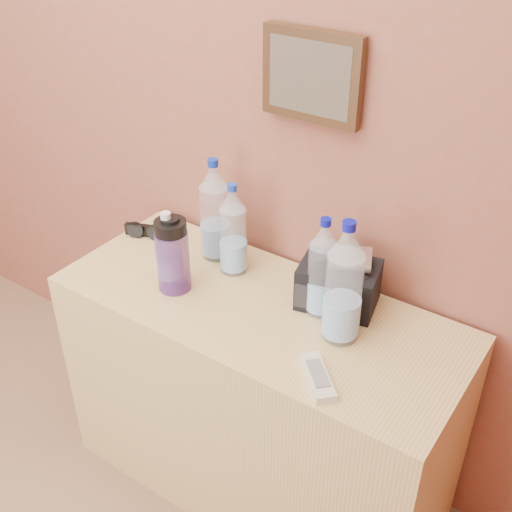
{
  "coord_description": "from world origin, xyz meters",
  "views": [
    {
      "loc": [
        1.37,
        0.48,
        1.94
      ],
      "look_at": [
        0.52,
        1.71,
        0.96
      ],
      "focal_mm": 45.0,
      "sensor_mm": 36.0,
      "label": 1
    }
  ],
  "objects": [
    {
      "name": "pet_large_b",
      "position": [
        0.35,
        1.83,
        0.92
      ],
      "size": [
        0.08,
        0.08,
        0.3
      ],
      "rotation": [
        0.0,
        0.0,
        -0.0
      ],
      "color": "silver",
      "rests_on": "dresser"
    },
    {
      "name": "pet_large_c",
      "position": [
        0.68,
        1.8,
        0.92
      ],
      "size": [
        0.08,
        0.08,
        0.31
      ],
      "rotation": [
        0.0,
        0.0,
        0.2
      ],
      "color": "#C3E1F6",
      "rests_on": "dresser"
    },
    {
      "name": "pet_large_d",
      "position": [
        0.78,
        1.73,
        0.94
      ],
      "size": [
        0.1,
        0.1,
        0.37
      ],
      "rotation": [
        0.0,
        0.0,
        0.22
      ],
      "color": "white",
      "rests_on": "dresser"
    },
    {
      "name": "nalgene_bottle",
      "position": [
        0.26,
        1.65,
        0.9
      ],
      "size": [
        0.1,
        0.1,
        0.25
      ],
      "rotation": [
        0.0,
        0.0,
        0.14
      ],
      "color": "#58278A",
      "rests_on": "dresser"
    },
    {
      "name": "pet_large_a",
      "position": [
        0.25,
        1.87,
        0.93
      ],
      "size": [
        0.09,
        0.09,
        0.35
      ],
      "rotation": [
        0.0,
        0.0,
        0.33
      ],
      "color": "silver",
      "rests_on": "dresser"
    },
    {
      "name": "toiletry_bag",
      "position": [
        0.7,
        1.86,
        0.86
      ],
      "size": [
        0.26,
        0.21,
        0.15
      ],
      "primitive_type": null,
      "rotation": [
        0.0,
        0.0,
        0.24
      ],
      "color": "black",
      "rests_on": "dresser"
    },
    {
      "name": "sunglasses",
      "position": [
        -0.02,
        1.83,
        0.8
      ],
      "size": [
        0.17,
        0.11,
        0.04
      ],
      "primitive_type": null,
      "rotation": [
        0.0,
        0.0,
        0.37
      ],
      "color": "black",
      "rests_on": "dresser"
    },
    {
      "name": "foil_packet",
      "position": [
        0.73,
        1.87,
        0.95
      ],
      "size": [
        0.15,
        0.14,
        0.02
      ],
      "primitive_type": "cube",
      "rotation": [
        0.0,
        0.0,
        0.42
      ],
      "color": "white",
      "rests_on": "toiletry_bag"
    },
    {
      "name": "ac_remote",
      "position": [
        0.82,
        1.55,
        0.79
      ],
      "size": [
        0.16,
        0.16,
        0.02
      ],
      "primitive_type": "cube",
      "rotation": [
        0.0,
        0.0,
        -0.77
      ],
      "color": "silver",
      "rests_on": "dresser"
    },
    {
      "name": "picture_frame",
      "position": [
        0.52,
        1.98,
        1.4
      ],
      "size": [
        0.3,
        0.03,
        0.25
      ],
      "primitive_type": null,
      "color": "#382311",
      "rests_on": "room_shell"
    },
    {
      "name": "pet_small",
      "position": [
        0.25,
        1.64,
        0.9
      ],
      "size": [
        0.08,
        0.08,
        0.26
      ],
      "rotation": [
        0.0,
        0.0,
        -0.28
      ],
      "color": "white",
      "rests_on": "dresser"
    },
    {
      "name": "dresser",
      "position": [
        0.52,
        1.72,
        0.39
      ],
      "size": [
        1.25,
        0.52,
        0.78
      ],
      "primitive_type": "cube",
      "color": "tan",
      "rests_on": "ground"
    }
  ]
}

